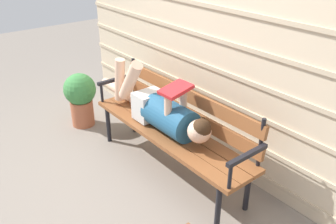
% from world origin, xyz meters
% --- Properties ---
extents(ground_plane, '(12.00, 12.00, 0.00)m').
position_xyz_m(ground_plane, '(0.00, 0.00, 0.00)').
color(ground_plane, gray).
extents(house_siding, '(4.04, 0.08, 2.35)m').
position_xyz_m(house_siding, '(0.00, 0.63, 1.17)').
color(house_siding, beige).
rests_on(house_siding, ground).
extents(park_bench, '(1.79, 0.43, 0.83)m').
position_xyz_m(park_bench, '(0.00, 0.20, 0.47)').
color(park_bench, brown).
rests_on(park_bench, ground).
extents(reclining_person, '(1.68, 0.28, 0.55)m').
position_xyz_m(reclining_person, '(-0.11, 0.13, 0.59)').
color(reclining_person, '#23567A').
extents(potted_plant, '(0.35, 0.35, 0.61)m').
position_xyz_m(potted_plant, '(-1.29, -0.08, 0.35)').
color(potted_plant, '#AD5B3D').
rests_on(potted_plant, ground).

